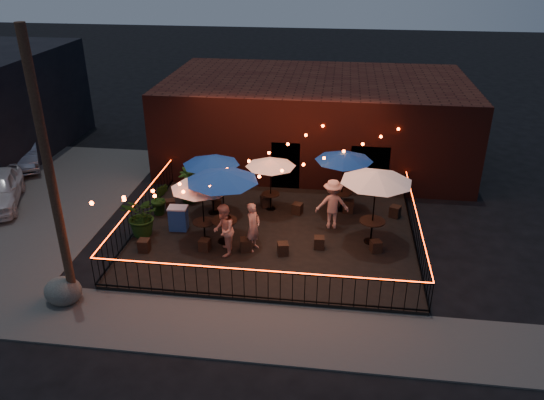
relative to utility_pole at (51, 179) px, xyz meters
The scene contains 37 objects.
ground 7.21m from the utility_pole, 25.71° to the left, with size 110.00×110.00×0.00m, color black.
patio 8.11m from the utility_pole, 40.43° to the left, with size 10.00×8.00×0.15m, color black.
sidewalk 6.74m from the utility_pole, ahead, with size 18.00×2.50×0.05m, color #494644.
parking_lot 10.15m from the utility_pole, 135.00° to the left, with size 11.00×12.00×0.02m, color #494644.
brick_building 14.27m from the utility_pole, 63.05° to the left, with size 14.00×8.00×4.00m.
utility_pole is the anchor object (origin of this frame).
fence_front 6.38m from the utility_pole, ahead, with size 10.00×0.04×1.04m.
fence_left 5.70m from the utility_pole, 85.03° to the left, with size 0.04×8.00×1.04m.
fence_right 11.85m from the utility_pole, 23.86° to the left, with size 0.04×8.00×1.04m.
festoon_lights 6.32m from the utility_pole, 44.40° to the left, with size 10.02×8.72×1.32m.
cafe_table_0 5.17m from the utility_pole, 51.38° to the left, with size 2.18×2.18×2.37m.
cafe_table_1 6.80m from the utility_pole, 64.15° to the left, with size 2.28×2.28×2.38m.
cafe_table_2 5.53m from the utility_pole, 45.25° to the left, with size 2.69×2.69×2.73m.
cafe_table_3 8.48m from the utility_pole, 52.41° to the left, with size 2.25×2.25×2.14m.
cafe_table_4 10.03m from the utility_pole, 26.60° to the left, with size 2.99×2.99×2.71m.
cafe_table_5 10.50m from the utility_pole, 41.22° to the left, with size 2.28×2.28×2.45m.
bistro_chair_0 4.75m from the utility_pole, 67.35° to the left, with size 0.36×0.36×0.43m, color black.
bistro_chair_1 5.78m from the utility_pole, 44.18° to the left, with size 0.35×0.35×0.42m, color black.
bistro_chair_2 7.04m from the utility_pole, 79.10° to the left, with size 0.37×0.37×0.44m, color black.
bistro_chair_3 7.80m from the utility_pole, 64.90° to the left, with size 0.38×0.38×0.45m, color black.
bistro_chair_4 6.74m from the utility_pole, 35.51° to the left, with size 0.38×0.38×0.46m, color black.
bistro_chair_5 7.65m from the utility_pole, 28.67° to the left, with size 0.36×0.36×0.42m, color black.
bistro_chair_6 9.04m from the utility_pole, 54.43° to the left, with size 0.38×0.38×0.45m, color black.
bistro_chair_7 9.50m from the utility_pole, 45.73° to the left, with size 0.36×0.36×0.43m, color black.
bistro_chair_8 8.84m from the utility_pole, 28.20° to the left, with size 0.35×0.35×0.42m, color black.
bistro_chair_9 10.45m from the utility_pole, 22.90° to the left, with size 0.34×0.34×0.41m, color black.
bistro_chair_10 11.10m from the utility_pole, 39.61° to the left, with size 0.40×0.40×0.48m, color black.
bistro_chair_11 12.37m from the utility_pole, 33.42° to the left, with size 0.37×0.37×0.44m, color black.
patron_a 6.65m from the utility_pole, 35.14° to the left, with size 0.64×0.42×1.75m, color #E1B88F.
patron_b 5.75m from the utility_pole, 37.11° to the left, with size 0.89×0.70×1.84m, color tan.
patron_c 9.64m from the utility_pole, 35.69° to the left, with size 1.22×0.70×1.89m, color beige.
potted_shrub_a 5.03m from the utility_pole, 78.38° to the left, with size 1.37×1.19×1.52m, color #193B0C.
potted_shrub_b 6.47m from the utility_pole, 81.09° to the left, with size 0.72×0.58×1.31m, color #163B0B.
potted_shrub_c 7.65m from the utility_pole, 75.99° to the left, with size 0.82×0.82×1.47m, color #1C410D.
cooler 5.92m from the utility_pole, 66.76° to the left, with size 0.71×0.53×0.91m.
boulder 3.62m from the utility_pole, 165.64° to the right, with size 1.00×0.85×0.78m, color #484842.
car_silver 12.92m from the utility_pole, 126.89° to the left, with size 1.50×4.30×1.42m, color gray.
Camera 1 is at (2.13, -14.66, 9.65)m, focal length 35.00 mm.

